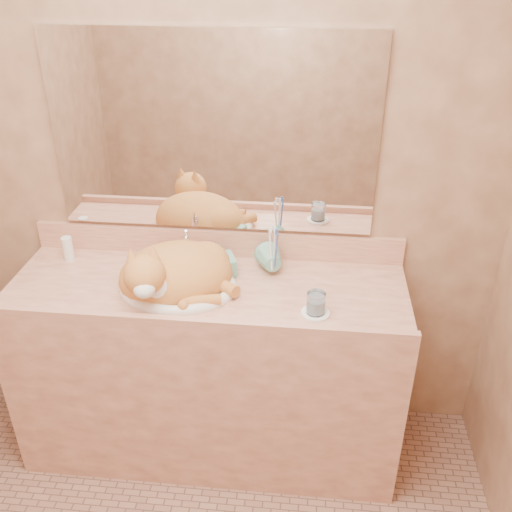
# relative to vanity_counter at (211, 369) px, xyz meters

# --- Properties ---
(wall_back) EXTENTS (2.40, 0.02, 2.50)m
(wall_back) POSITION_rel_vanity_counter_xyz_m (0.00, 0.28, 0.82)
(wall_back) COLOR brown
(wall_back) RESTS_ON ground
(vanity_counter) EXTENTS (1.60, 0.55, 0.85)m
(vanity_counter) POSITION_rel_vanity_counter_xyz_m (0.00, 0.00, 0.00)
(vanity_counter) COLOR #A15F48
(vanity_counter) RESTS_ON floor
(mirror) EXTENTS (1.30, 0.02, 0.80)m
(mirror) POSITION_rel_vanity_counter_xyz_m (0.00, 0.26, 0.97)
(mirror) COLOR white
(mirror) RESTS_ON wall_back
(sink_basin) EXTENTS (0.52, 0.46, 0.14)m
(sink_basin) POSITION_rel_vanity_counter_xyz_m (-0.11, -0.02, 0.50)
(sink_basin) COLOR white
(sink_basin) RESTS_ON vanity_counter
(faucet) EXTENTS (0.06, 0.11, 0.15)m
(faucet) POSITION_rel_vanity_counter_xyz_m (-0.11, 0.16, 0.50)
(faucet) COLOR white
(faucet) RESTS_ON vanity_counter
(cat) EXTENTS (0.56, 0.52, 0.25)m
(cat) POSITION_rel_vanity_counter_xyz_m (-0.12, -0.03, 0.50)
(cat) COLOR #B96A2A
(cat) RESTS_ON sink_basin
(soap_dispenser) EXTENTS (0.10, 0.10, 0.16)m
(soap_dispenser) POSITION_rel_vanity_counter_xyz_m (0.08, 0.07, 0.51)
(soap_dispenser) COLOR #6AA994
(soap_dispenser) RESTS_ON vanity_counter
(toothbrush_cup) EXTENTS (0.14, 0.14, 0.11)m
(toothbrush_cup) POSITION_rel_vanity_counter_xyz_m (0.26, 0.10, 0.48)
(toothbrush_cup) COLOR #6AA994
(toothbrush_cup) RESTS_ON vanity_counter
(toothbrushes) EXTENTS (0.04, 0.04, 0.23)m
(toothbrushes) POSITION_rel_vanity_counter_xyz_m (0.26, 0.10, 0.56)
(toothbrushes) COLOR white
(toothbrushes) RESTS_ON toothbrush_cup
(saucer) EXTENTS (0.11, 0.11, 0.01)m
(saucer) POSITION_rel_vanity_counter_xyz_m (0.44, -0.14, 0.43)
(saucer) COLOR white
(saucer) RESTS_ON vanity_counter
(water_glass) EXTENTS (0.07, 0.07, 0.08)m
(water_glass) POSITION_rel_vanity_counter_xyz_m (0.44, -0.14, 0.48)
(water_glass) COLOR silver
(water_glass) RESTS_ON saucer
(lotion_bottle) EXTENTS (0.04, 0.04, 0.11)m
(lotion_bottle) POSITION_rel_vanity_counter_xyz_m (-0.63, 0.15, 0.48)
(lotion_bottle) COLOR white
(lotion_bottle) RESTS_ON vanity_counter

